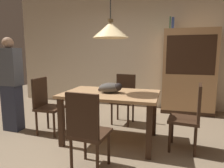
{
  "coord_description": "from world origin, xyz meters",
  "views": [
    {
      "loc": [
        0.91,
        -2.39,
        1.33
      ],
      "look_at": [
        0.02,
        0.63,
        0.85
      ],
      "focal_mm": 32.2,
      "sensor_mm": 36.0,
      "label": 1
    }
  ],
  "objects_px": {
    "book_blue_wide": "(173,24)",
    "chair_far_back": "(124,96)",
    "chair_left_side": "(46,103)",
    "person_standing": "(11,85)",
    "hutch_bookcase": "(188,74)",
    "book_green_slim": "(170,23)",
    "chair_near_front": "(87,129)",
    "chair_right_side": "(190,115)",
    "dining_table": "(111,99)",
    "pendant_lamp": "(111,30)",
    "cat_sleeping": "(111,88)"
  },
  "relations": [
    {
      "from": "book_blue_wide",
      "to": "person_standing",
      "type": "distance_m",
      "value": 3.46
    },
    {
      "from": "chair_left_side",
      "to": "book_green_slim",
      "type": "bearing_deg",
      "value": 44.62
    },
    {
      "from": "chair_near_front",
      "to": "book_green_slim",
      "type": "relative_size",
      "value": 3.58
    },
    {
      "from": "chair_left_side",
      "to": "pendant_lamp",
      "type": "xyz_separation_m",
      "value": [
        1.13,
        0.0,
        1.15
      ]
    },
    {
      "from": "pendant_lamp",
      "to": "chair_far_back",
      "type": "bearing_deg",
      "value": 89.49
    },
    {
      "from": "chair_right_side",
      "to": "cat_sleeping",
      "type": "bearing_deg",
      "value": 179.97
    },
    {
      "from": "hutch_bookcase",
      "to": "book_green_slim",
      "type": "relative_size",
      "value": 7.12
    },
    {
      "from": "chair_left_side",
      "to": "cat_sleeping",
      "type": "bearing_deg",
      "value": -0.34
    },
    {
      "from": "chair_left_side",
      "to": "person_standing",
      "type": "distance_m",
      "value": 0.7
    },
    {
      "from": "chair_right_side",
      "to": "book_green_slim",
      "type": "xyz_separation_m",
      "value": [
        -0.33,
        1.9,
        1.47
      ]
    },
    {
      "from": "chair_left_side",
      "to": "chair_near_front",
      "type": "bearing_deg",
      "value": -38.0
    },
    {
      "from": "chair_near_front",
      "to": "chair_right_side",
      "type": "height_order",
      "value": "same"
    },
    {
      "from": "dining_table",
      "to": "book_green_slim",
      "type": "distance_m",
      "value": 2.45
    },
    {
      "from": "chair_far_back",
      "to": "book_blue_wide",
      "type": "distance_m",
      "value": 1.97
    },
    {
      "from": "chair_right_side",
      "to": "pendant_lamp",
      "type": "height_order",
      "value": "pendant_lamp"
    },
    {
      "from": "book_blue_wide",
      "to": "chair_far_back",
      "type": "bearing_deg",
      "value": -129.65
    },
    {
      "from": "chair_near_front",
      "to": "book_green_slim",
      "type": "height_order",
      "value": "book_green_slim"
    },
    {
      "from": "chair_right_side",
      "to": "book_blue_wide",
      "type": "xyz_separation_m",
      "value": [
        -0.28,
        1.9,
        1.46
      ]
    },
    {
      "from": "chair_far_back",
      "to": "hutch_bookcase",
      "type": "bearing_deg",
      "value": 39.73
    },
    {
      "from": "chair_far_back",
      "to": "chair_left_side",
      "type": "distance_m",
      "value": 1.44
    },
    {
      "from": "chair_left_side",
      "to": "chair_far_back",
      "type": "bearing_deg",
      "value": 37.74
    },
    {
      "from": "hutch_bookcase",
      "to": "person_standing",
      "type": "bearing_deg",
      "value": -146.9
    },
    {
      "from": "chair_far_back",
      "to": "hutch_bookcase",
      "type": "relative_size",
      "value": 0.5
    },
    {
      "from": "chair_left_side",
      "to": "cat_sleeping",
      "type": "xyz_separation_m",
      "value": [
        1.14,
        -0.01,
        0.32
      ]
    },
    {
      "from": "chair_left_side",
      "to": "book_blue_wide",
      "type": "height_order",
      "value": "book_blue_wide"
    },
    {
      "from": "chair_left_side",
      "to": "hutch_bookcase",
      "type": "distance_m",
      "value": 3.05
    },
    {
      "from": "dining_table",
      "to": "book_green_slim",
      "type": "bearing_deg",
      "value": 67.28
    },
    {
      "from": "chair_right_side",
      "to": "book_green_slim",
      "type": "bearing_deg",
      "value": 99.96
    },
    {
      "from": "pendant_lamp",
      "to": "hutch_bookcase",
      "type": "relative_size",
      "value": 0.7
    },
    {
      "from": "chair_right_side",
      "to": "hutch_bookcase",
      "type": "relative_size",
      "value": 0.5
    },
    {
      "from": "chair_left_side",
      "to": "chair_near_front",
      "type": "distance_m",
      "value": 1.42
    },
    {
      "from": "dining_table",
      "to": "cat_sleeping",
      "type": "relative_size",
      "value": 3.46
    },
    {
      "from": "chair_left_side",
      "to": "hutch_bookcase",
      "type": "height_order",
      "value": "hutch_bookcase"
    },
    {
      "from": "person_standing",
      "to": "hutch_bookcase",
      "type": "bearing_deg",
      "value": 33.1
    },
    {
      "from": "chair_far_back",
      "to": "hutch_bookcase",
      "type": "distance_m",
      "value": 1.63
    },
    {
      "from": "hutch_bookcase",
      "to": "book_blue_wide",
      "type": "height_order",
      "value": "book_blue_wide"
    },
    {
      "from": "book_green_slim",
      "to": "book_blue_wide",
      "type": "relative_size",
      "value": 1.08
    },
    {
      "from": "pendant_lamp",
      "to": "book_blue_wide",
      "type": "xyz_separation_m",
      "value": [
        0.85,
        1.89,
        0.31
      ]
    },
    {
      "from": "person_standing",
      "to": "cat_sleeping",
      "type": "bearing_deg",
      "value": 1.53
    },
    {
      "from": "chair_right_side",
      "to": "person_standing",
      "type": "xyz_separation_m",
      "value": [
        -2.89,
        -0.05,
        0.29
      ]
    },
    {
      "from": "dining_table",
      "to": "book_blue_wide",
      "type": "height_order",
      "value": "book_blue_wide"
    },
    {
      "from": "pendant_lamp",
      "to": "book_green_slim",
      "type": "relative_size",
      "value": 5.0
    },
    {
      "from": "cat_sleeping",
      "to": "person_standing",
      "type": "bearing_deg",
      "value": -178.47
    },
    {
      "from": "person_standing",
      "to": "chair_near_front",
      "type": "bearing_deg",
      "value": -25.13
    },
    {
      "from": "chair_left_side",
      "to": "hutch_bookcase",
      "type": "bearing_deg",
      "value": 38.79
    },
    {
      "from": "chair_left_side",
      "to": "person_standing",
      "type": "height_order",
      "value": "person_standing"
    },
    {
      "from": "book_green_slim",
      "to": "person_standing",
      "type": "xyz_separation_m",
      "value": [
        -2.55,
        -1.95,
        -1.18
      ]
    },
    {
      "from": "chair_right_side",
      "to": "chair_near_front",
      "type": "bearing_deg",
      "value": -142.53
    },
    {
      "from": "dining_table",
      "to": "pendant_lamp",
      "type": "height_order",
      "value": "pendant_lamp"
    },
    {
      "from": "book_green_slim",
      "to": "person_standing",
      "type": "relative_size",
      "value": 0.16
    }
  ]
}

